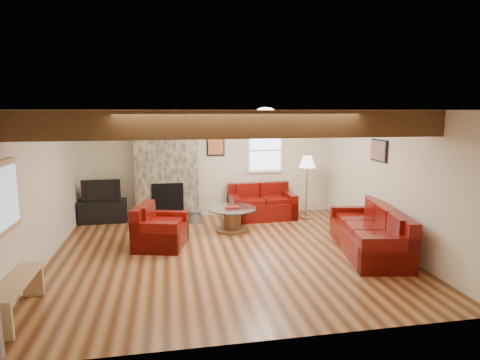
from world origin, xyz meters
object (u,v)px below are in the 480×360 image
Objects in this scene: sofa_three at (369,230)px; television at (102,190)px; coffee_table at (232,219)px; armchair_red at (161,226)px; floor_lamp at (307,165)px; loveseat at (262,202)px; tv_cabinet at (103,211)px.

sofa_three is 5.73m from television.
coffee_table is 1.20× the size of television.
floor_lamp reaches higher than armchair_red.
tv_cabinet is (-3.61, 0.30, -0.14)m from loveseat.
armchair_red is at bearing -153.65° from coffee_table.
television is at bearing 172.68° from loveseat.
armchair_red reaches higher than tv_cabinet.
loveseat is 1.35m from floor_lamp.
armchair_red is (-2.30, -1.60, -0.01)m from loveseat.
sofa_three is 5.72m from tv_cabinet.
sofa_three is 2.07× the size of tv_cabinet.
television reaches higher than loveseat.
floor_lamp reaches higher than loveseat.
coffee_table is at bearing -48.89° from armchair_red.
sofa_three reaches higher than tv_cabinet.
loveseat reaches higher than tv_cabinet.
armchair_red is 0.95× the size of tv_cabinet.
loveseat is (-1.32, 2.60, -0.01)m from sofa_three.
loveseat is at bearing -142.84° from sofa_three.
tv_cabinet is (-2.77, 1.18, 0.01)m from coffee_table.
television reaches higher than sofa_three.
television is at bearing 0.00° from tv_cabinet.
coffee_table is at bearing -118.25° from sofa_three.
floor_lamp reaches higher than television.
armchair_red is 0.96× the size of coffee_table.
coffee_table is at bearing -159.99° from floor_lamp.
armchair_red is at bearing -55.47° from television.
sofa_three is 1.44× the size of floor_lamp.
television is 0.57× the size of floor_lamp.
loveseat is at bearing 168.85° from floor_lamp.
loveseat is 3.64m from television.
coffee_table is (-0.84, -0.88, -0.15)m from loveseat.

